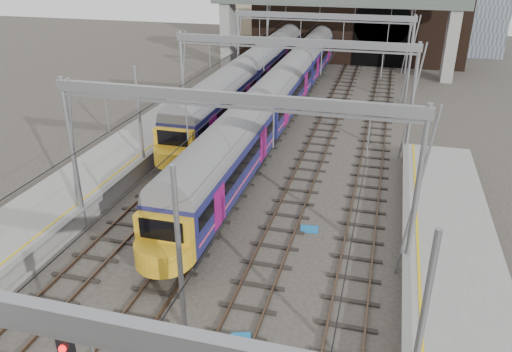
% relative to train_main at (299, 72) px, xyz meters
% --- Properties ---
extents(tracks, '(14.40, 80.00, 0.22)m').
position_rel_train_main_xyz_m(tracks, '(2.00, -20.70, -2.40)').
color(tracks, '#4C3828').
rests_on(tracks, ground).
extents(overhead_line, '(16.80, 80.00, 8.00)m').
position_rel_train_main_xyz_m(overhead_line, '(2.00, -14.21, 4.15)').
color(overhead_line, gray).
rests_on(overhead_line, ground).
extents(retaining_wall, '(28.00, 2.75, 9.00)m').
position_rel_train_main_xyz_m(retaining_wall, '(3.40, 16.23, 1.91)').
color(retaining_wall, black).
rests_on(retaining_wall, ground).
extents(overbridge, '(28.00, 3.00, 9.25)m').
position_rel_train_main_xyz_m(overbridge, '(2.00, 10.30, 4.85)').
color(overbridge, gray).
rests_on(overbridge, ground).
extents(train_main, '(2.68, 62.10, 4.66)m').
position_rel_train_main_xyz_m(train_main, '(0.00, 0.00, 0.00)').
color(train_main, black).
rests_on(train_main, ground).
extents(train_second, '(2.71, 47.05, 4.69)m').
position_rel_train_main_xyz_m(train_second, '(-4.00, 2.71, 0.02)').
color(train_second, black).
rests_on(train_second, ground).
extents(equip_cover_b, '(0.98, 0.75, 0.11)m').
position_rel_train_main_xyz_m(equip_cover_b, '(5.39, -25.01, -2.36)').
color(equip_cover_b, '#1668A9').
rests_on(equip_cover_b, ground).
extents(equip_cover_c, '(0.90, 0.76, 0.09)m').
position_rel_train_main_xyz_m(equip_cover_c, '(4.23, -33.57, -2.37)').
color(equip_cover_c, '#1668A9').
rests_on(equip_cover_c, ground).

